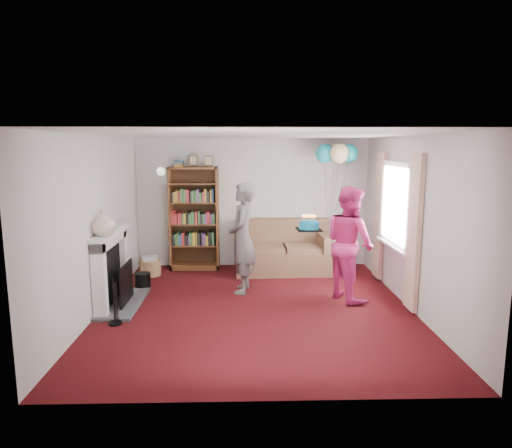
{
  "coord_description": "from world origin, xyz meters",
  "views": [
    {
      "loc": [
        -0.18,
        -6.4,
        2.33
      ],
      "look_at": [
        0.02,
        0.6,
        1.15
      ],
      "focal_mm": 32.0,
      "sensor_mm": 36.0,
      "label": 1
    }
  ],
  "objects_px": {
    "bookcase": "(194,219)",
    "birthday_cake": "(309,226)",
    "person_magenta": "(349,243)",
    "person_striped": "(242,238)",
    "sofa": "(284,252)"
  },
  "relations": [
    {
      "from": "bookcase",
      "to": "person_striped",
      "type": "distance_m",
      "value": 1.78
    },
    {
      "from": "person_magenta",
      "to": "bookcase",
      "type": "bearing_deg",
      "value": 31.3
    },
    {
      "from": "sofa",
      "to": "person_striped",
      "type": "xyz_separation_m",
      "value": [
        -0.78,
        -1.29,
        0.54
      ]
    },
    {
      "from": "bookcase",
      "to": "person_striped",
      "type": "height_order",
      "value": "bookcase"
    },
    {
      "from": "person_striped",
      "to": "birthday_cake",
      "type": "distance_m",
      "value": 1.13
    },
    {
      "from": "bookcase",
      "to": "birthday_cake",
      "type": "relative_size",
      "value": 6.04
    },
    {
      "from": "bookcase",
      "to": "sofa",
      "type": "relative_size",
      "value": 1.2
    },
    {
      "from": "person_magenta",
      "to": "birthday_cake",
      "type": "bearing_deg",
      "value": 73.49
    },
    {
      "from": "bookcase",
      "to": "person_magenta",
      "type": "relative_size",
      "value": 1.24
    },
    {
      "from": "sofa",
      "to": "birthday_cake",
      "type": "height_order",
      "value": "birthday_cake"
    },
    {
      "from": "person_magenta",
      "to": "birthday_cake",
      "type": "relative_size",
      "value": 4.88
    },
    {
      "from": "sofa",
      "to": "person_striped",
      "type": "distance_m",
      "value": 1.6
    },
    {
      "from": "person_magenta",
      "to": "person_striped",
      "type": "bearing_deg",
      "value": 54.69
    },
    {
      "from": "person_magenta",
      "to": "sofa",
      "type": "bearing_deg",
      "value": 5.05
    },
    {
      "from": "bookcase",
      "to": "birthday_cake",
      "type": "xyz_separation_m",
      "value": [
        1.93,
        -1.96,
        0.2
      ]
    }
  ]
}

